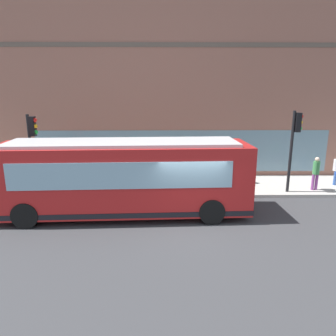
# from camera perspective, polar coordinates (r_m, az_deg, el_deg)

# --- Properties ---
(ground) EXTENTS (120.00, 120.00, 0.00)m
(ground) POSITION_cam_1_polar(r_m,az_deg,el_deg) (12.68, 4.11, -9.43)
(ground) COLOR #38383A
(sidewalk_curb) EXTENTS (3.57, 40.00, 0.15)m
(sidewalk_curb) POSITION_cam_1_polar(r_m,az_deg,el_deg) (16.76, 2.87, -3.22)
(sidewalk_curb) COLOR #B2ADA3
(sidewalk_curb) RESTS_ON ground
(building_corner) EXTENTS (8.38, 23.89, 13.36)m
(building_corner) POSITION_cam_1_polar(r_m,az_deg,el_deg) (22.01, 2.09, 18.27)
(building_corner) COLOR #8C5B4C
(building_corner) RESTS_ON ground
(city_bus_nearside) EXTENTS (2.94, 10.13, 3.07)m
(city_bus_nearside) POSITION_cam_1_polar(r_m,az_deg,el_deg) (12.87, -8.03, -1.82)
(city_bus_nearside) COLOR red
(city_bus_nearside) RESTS_ON ground
(traffic_light_near_corner) EXTENTS (0.32, 0.49, 3.95)m
(traffic_light_near_corner) POSITION_cam_1_polar(r_m,az_deg,el_deg) (16.09, 22.01, 5.38)
(traffic_light_near_corner) COLOR black
(traffic_light_near_corner) RESTS_ON sidewalk_curb
(traffic_light_down_block) EXTENTS (0.32, 0.49, 3.79)m
(traffic_light_down_block) POSITION_cam_1_polar(r_m,az_deg,el_deg) (16.06, -23.36, 4.84)
(traffic_light_down_block) COLOR black
(traffic_light_down_block) RESTS_ON sidewalk_curb
(fire_hydrant) EXTENTS (0.35, 0.35, 0.74)m
(fire_hydrant) POSITION_cam_1_polar(r_m,az_deg,el_deg) (16.42, 2.39, -1.99)
(fire_hydrant) COLOR yellow
(fire_hydrant) RESTS_ON sidewalk_curb
(pedestrian_walking_along_curb) EXTENTS (0.32, 0.32, 1.82)m
(pedestrian_walking_along_curb) POSITION_cam_1_polar(r_m,az_deg,el_deg) (17.74, -20.76, 0.63)
(pedestrian_walking_along_curb) COLOR silver
(pedestrian_walking_along_curb) RESTS_ON sidewalk_curb
(pedestrian_near_building_entrance) EXTENTS (0.32, 0.32, 1.57)m
(pedestrian_near_building_entrance) POSITION_cam_1_polar(r_m,az_deg,el_deg) (18.68, 28.18, -0.02)
(pedestrian_near_building_entrance) COLOR #3359A5
(pedestrian_near_building_entrance) RESTS_ON sidewalk_curb
(pedestrian_near_hydrant) EXTENTS (0.32, 0.32, 1.67)m
(pedestrian_near_hydrant) POSITION_cam_1_polar(r_m,az_deg,el_deg) (17.22, 25.22, -0.53)
(pedestrian_near_hydrant) COLOR #8C3F8C
(pedestrian_near_hydrant) RESTS_ON sidewalk_curb
(pedestrian_by_light_pole) EXTENTS (0.32, 0.32, 1.79)m
(pedestrian_by_light_pole) POSITION_cam_1_polar(r_m,az_deg,el_deg) (17.11, 12.76, 0.65)
(pedestrian_by_light_pole) COLOR gold
(pedestrian_by_light_pole) RESTS_ON sidewalk_curb
(newspaper_vending_box) EXTENTS (0.44, 0.42, 0.90)m
(newspaper_vending_box) POSITION_cam_1_polar(r_m,az_deg,el_deg) (15.62, -0.51, -2.47)
(newspaper_vending_box) COLOR #197233
(newspaper_vending_box) RESTS_ON sidewalk_curb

